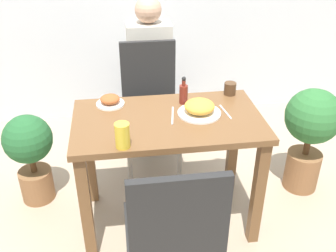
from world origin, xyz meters
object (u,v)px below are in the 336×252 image
at_px(chair_near, 174,234).
at_px(potted_plant_left, 30,151).
at_px(sauce_bottle, 184,93).
at_px(food_plate, 199,108).
at_px(chair_far, 150,98).
at_px(side_plate, 110,101).
at_px(drink_cup, 230,89).
at_px(juice_glass, 122,135).
at_px(person_figure, 150,71).
at_px(potted_plant_right, 310,130).

bearing_deg(chair_near, potted_plant_left, -51.11).
bearing_deg(sauce_bottle, food_plate, -66.15).
xyz_separation_m(chair_far, sauce_bottle, (0.15, -0.51, 0.27)).
height_order(side_plate, drink_cup, drink_cup).
relative_size(food_plate, juice_glass, 1.89).
bearing_deg(chair_far, drink_cup, -43.50).
bearing_deg(person_figure, sauce_bottle, -82.51).
bearing_deg(person_figure, potted_plant_left, -139.12).
relative_size(food_plate, potted_plant_right, 0.33).
bearing_deg(person_figure, side_plate, -110.26).
relative_size(side_plate, person_figure, 0.14).
xyz_separation_m(sauce_bottle, potted_plant_left, (-0.97, 0.15, -0.42)).
relative_size(chair_near, potted_plant_right, 1.22).
bearing_deg(chair_near, side_plate, -73.92).
height_order(food_plate, side_plate, food_plate).
xyz_separation_m(chair_far, food_plate, (0.22, -0.66, 0.25)).
bearing_deg(person_figure, food_plate, -80.03).
xyz_separation_m(side_plate, potted_plant_left, (-0.54, 0.11, -0.38)).
height_order(chair_near, juice_glass, chair_near).
bearing_deg(food_plate, potted_plant_left, 163.95).
height_order(chair_far, juice_glass, chair_far).
distance_m(food_plate, person_figure, 1.06).
distance_m(chair_near, food_plate, 0.76).
distance_m(chair_near, sauce_bottle, 0.89).
bearing_deg(person_figure, chair_near, -92.14).
bearing_deg(sauce_bottle, side_plate, 174.94).
bearing_deg(juice_glass, potted_plant_left, 135.92).
xyz_separation_m(chair_far, drink_cup, (0.46, -0.43, 0.25)).
xyz_separation_m(chair_far, potted_plant_left, (-0.81, -0.36, -0.14)).
xyz_separation_m(side_plate, drink_cup, (0.73, 0.04, 0.01)).
xyz_separation_m(juice_glass, person_figure, (0.26, 1.31, -0.22)).
xyz_separation_m(chair_near, drink_cup, (0.49, 0.90, 0.25)).
distance_m(chair_far, food_plate, 0.74).
bearing_deg(sauce_bottle, chair_near, -102.34).
xyz_separation_m(chair_far, potted_plant_right, (1.01, -0.49, -0.06)).
bearing_deg(side_plate, sauce_bottle, -5.06).
distance_m(chair_far, side_plate, 0.60).
height_order(chair_near, potted_plant_right, chair_near).
bearing_deg(potted_plant_right, sauce_bottle, -178.68).
relative_size(food_plate, drink_cup, 3.21).
bearing_deg(potted_plant_left, potted_plant_right, -4.07).
bearing_deg(person_figure, juice_glass, -101.10).
height_order(juice_glass, person_figure, person_figure).
bearing_deg(side_plate, potted_plant_left, 168.26).
height_order(side_plate, potted_plant_left, side_plate).
relative_size(potted_plant_left, person_figure, 0.54).
bearing_deg(side_plate, drink_cup, 3.20).
bearing_deg(drink_cup, sauce_bottle, -165.47).
height_order(potted_plant_left, person_figure, person_figure).
relative_size(sauce_bottle, person_figure, 0.14).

